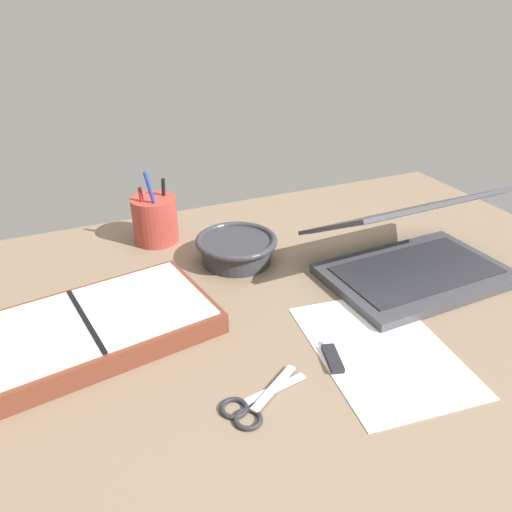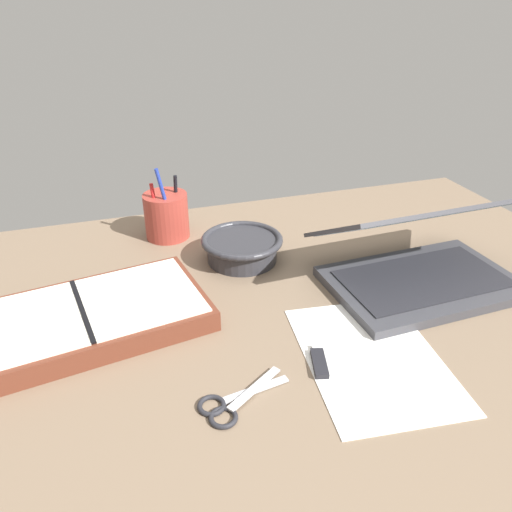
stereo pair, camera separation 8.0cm
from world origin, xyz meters
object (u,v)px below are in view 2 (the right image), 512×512
object	(u,v)px
laptop	(418,259)
bowl	(242,247)
pen_cup	(167,215)
planner	(84,319)
scissors	(227,405)

from	to	relation	value
laptop	bowl	distance (cm)	34.13
bowl	pen_cup	size ratio (longest dim) A/B	0.99
laptop	pen_cup	size ratio (longest dim) A/B	2.10
pen_cup	planner	distance (cm)	35.55
planner	scissors	bearing A→B (deg)	-62.84
bowl	planner	distance (cm)	34.40
bowl	planner	world-z (taller)	bowl
planner	bowl	bearing A→B (deg)	15.63
pen_cup	planner	bearing A→B (deg)	-121.42
laptop	planner	distance (cm)	60.28
laptop	scissors	distance (cm)	47.26
scissors	pen_cup	bearing A→B (deg)	68.08
laptop	scissors	world-z (taller)	laptop
planner	scissors	size ratio (longest dim) A/B	3.12
laptop	bowl	bearing A→B (deg)	145.81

